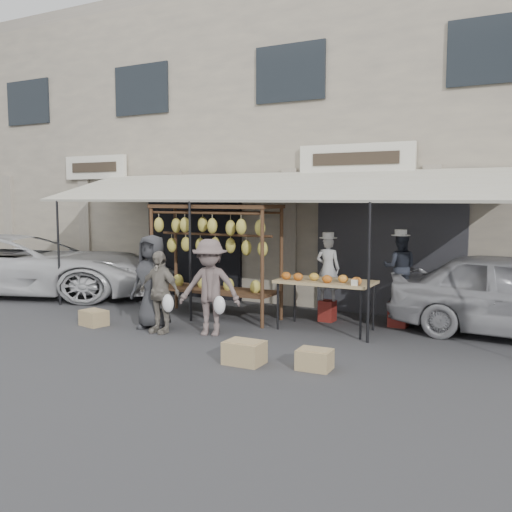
# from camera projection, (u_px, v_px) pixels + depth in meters

# --- Properties ---
(ground_plane) EXTENTS (90.00, 90.00, 0.00)m
(ground_plane) POSITION_uv_depth(u_px,v_px,m) (201.00, 340.00, 9.51)
(ground_plane) COLOR #2D2D30
(shophouse) EXTENTS (24.00, 6.15, 7.30)m
(shophouse) POSITION_uv_depth(u_px,v_px,m) (338.00, 148.00, 14.84)
(shophouse) COLOR tan
(shophouse) RESTS_ON ground_plane
(awning) EXTENTS (10.00, 2.35, 2.92)m
(awning) POSITION_uv_depth(u_px,v_px,m) (264.00, 187.00, 11.25)
(awning) COLOR #BAB9AB
(awning) RESTS_ON ground_plane
(banana_rack) EXTENTS (2.60, 0.90, 2.24)m
(banana_rack) POSITION_uv_depth(u_px,v_px,m) (214.00, 239.00, 11.12)
(banana_rack) COLOR #392615
(banana_rack) RESTS_ON ground_plane
(produce_table) EXTENTS (1.70, 0.90, 1.04)m
(produce_table) POSITION_uv_depth(u_px,v_px,m) (325.00, 282.00, 10.12)
(produce_table) COLOR tan
(produce_table) RESTS_ON ground_plane
(vendor_left) EXTENTS (0.50, 0.37, 1.24)m
(vendor_left) POSITION_uv_depth(u_px,v_px,m) (328.00, 269.00, 10.88)
(vendor_left) COLOR #A6A6A6
(vendor_left) RESTS_ON stool_left
(vendor_right) EXTENTS (0.68, 0.57, 1.25)m
(vendor_right) POSITION_uv_depth(u_px,v_px,m) (400.00, 268.00, 10.41)
(vendor_right) COLOR #232731
(vendor_right) RESTS_ON stool_right
(customer_left) EXTENTS (0.85, 0.57, 1.71)m
(customer_left) POSITION_uv_depth(u_px,v_px,m) (152.00, 282.00, 10.28)
(customer_left) COLOR #2C2D30
(customer_left) RESTS_ON ground_plane
(customer_mid) EXTENTS (0.87, 0.40, 1.45)m
(customer_mid) POSITION_uv_depth(u_px,v_px,m) (159.00, 292.00, 9.98)
(customer_mid) COLOR gray
(customer_mid) RESTS_ON ground_plane
(customer_right) EXTENTS (1.21, 0.90, 1.66)m
(customer_right) POSITION_uv_depth(u_px,v_px,m) (210.00, 287.00, 9.79)
(customer_right) COLOR #645451
(customer_right) RESTS_ON ground_plane
(stool_left) EXTENTS (0.34, 0.34, 0.40)m
(stool_left) POSITION_uv_depth(u_px,v_px,m) (327.00, 311.00, 10.96)
(stool_left) COLOR maroon
(stool_left) RESTS_ON ground_plane
(stool_right) EXTENTS (0.39, 0.39, 0.47)m
(stool_right) POSITION_uv_depth(u_px,v_px,m) (399.00, 314.00, 10.50)
(stool_right) COLOR maroon
(stool_right) RESTS_ON ground_plane
(crate_near_a) EXTENTS (0.55, 0.42, 0.33)m
(crate_near_a) POSITION_uv_depth(u_px,v_px,m) (244.00, 353.00, 8.14)
(crate_near_a) COLOR tan
(crate_near_a) RESTS_ON ground_plane
(crate_near_b) EXTENTS (0.48, 0.38, 0.28)m
(crate_near_b) POSITION_uv_depth(u_px,v_px,m) (315.00, 360.00, 7.87)
(crate_near_b) COLOR tan
(crate_near_b) RESTS_ON ground_plane
(crate_far) EXTENTS (0.54, 0.46, 0.29)m
(crate_far) POSITION_uv_depth(u_px,v_px,m) (94.00, 318.00, 10.58)
(crate_far) COLOR tan
(crate_far) RESTS_ON ground_plane
(van) EXTENTS (5.78, 4.04, 2.20)m
(van) POSITION_uv_depth(u_px,v_px,m) (16.00, 250.00, 13.93)
(van) COLOR silver
(van) RESTS_ON ground_plane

